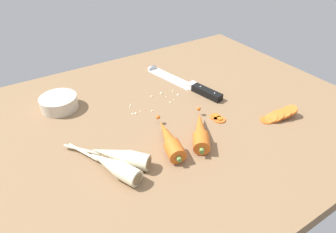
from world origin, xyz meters
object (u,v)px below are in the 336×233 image
object	(u,v)px
parsnip_front	(119,156)
prep_bowl	(59,102)
parsnip_mid_left	(113,166)
carrot_slice_stack	(279,115)
chefs_knife	(179,81)
carrot_slice_stray_mid	(215,116)
whole_carrot_second	(200,131)
carrot_slice_stray_near	(220,119)
whole_carrot	(169,140)

from	to	relation	value
parsnip_front	prep_bowl	size ratio (longest dim) A/B	1.74
parsnip_mid_left	carrot_slice_stack	world-z (taller)	parsnip_mid_left
chefs_knife	parsnip_mid_left	size ratio (longest dim) A/B	1.63
carrot_slice_stack	carrot_slice_stray_mid	bearing A→B (deg)	146.08
whole_carrot_second	parsnip_front	world-z (taller)	whole_carrot_second
parsnip_mid_left	carrot_slice_stack	xyz separation A→B (cm)	(49.18, -5.99, -0.78)
whole_carrot_second	carrot_slice_stray_mid	world-z (taller)	whole_carrot_second
parsnip_front	carrot_slice_stray_mid	world-z (taller)	parsnip_front
carrot_slice_stack	carrot_slice_stray_near	size ratio (longest dim) A/B	3.36
carrot_slice_stack	prep_bowl	xyz separation A→B (cm)	(-52.19, 39.42, 0.95)
whole_carrot_second	parsnip_front	distance (cm)	22.09
chefs_knife	parsnip_mid_left	xyz separation A→B (cm)	(-36.88, -27.31, 1.33)
chefs_knife	whole_carrot	distance (cm)	33.98
whole_carrot_second	prep_bowl	distance (cm)	43.82
parsnip_front	whole_carrot_second	bearing A→B (deg)	-7.41
whole_carrot	parsnip_front	xyz separation A→B (cm)	(-13.14, 1.38, -0.12)
parsnip_front	parsnip_mid_left	size ratio (longest dim) A/B	0.90
chefs_knife	parsnip_mid_left	distance (cm)	45.91
carrot_slice_stray_near	carrot_slice_stray_mid	world-z (taller)	same
parsnip_mid_left	prep_bowl	size ratio (longest dim) A/B	1.93
parsnip_front	prep_bowl	distance (cm)	31.77
whole_carrot_second	prep_bowl	world-z (taller)	whole_carrot_second
parsnip_front	carrot_slice_stray_near	distance (cm)	31.51
parsnip_front	prep_bowl	bearing A→B (deg)	100.11
chefs_knife	carrot_slice_stray_near	size ratio (longest dim) A/B	10.21
prep_bowl	carrot_slice_stray_mid	bearing A→B (deg)	-38.30
parsnip_mid_left	carrot_slice_stray_mid	xyz separation A→B (cm)	(33.91, 4.28, -1.62)
whole_carrot_second	carrot_slice_stray_mid	distance (cm)	10.81
whole_carrot_second	carrot_slice_stray_mid	xyz separation A→B (cm)	(9.44, 4.98, -1.74)
parsnip_front	carrot_slice_stray_mid	distance (cm)	31.46
parsnip_front	carrot_slice_stray_mid	xyz separation A→B (cm)	(31.35, 2.13, -1.62)
chefs_knife	parsnip_mid_left	world-z (taller)	parsnip_mid_left
parsnip_front	chefs_knife	bearing A→B (deg)	36.24
chefs_knife	carrot_slice_stack	distance (cm)	35.50
chefs_knife	carrot_slice_stray_mid	bearing A→B (deg)	-97.36
carrot_slice_stray_mid	carrot_slice_stack	bearing A→B (deg)	-33.92
whole_carrot_second	parsnip_mid_left	distance (cm)	24.48
whole_carrot	parsnip_mid_left	bearing A→B (deg)	-177.18
chefs_knife	prep_bowl	distance (cm)	40.39
parsnip_front	carrot_slice_stack	bearing A→B (deg)	-9.91
carrot_slice_stray_mid	prep_bowl	bearing A→B (deg)	141.70
parsnip_front	prep_bowl	world-z (taller)	same
whole_carrot_second	carrot_slice_stack	xyz separation A→B (cm)	(24.71, -5.29, -0.90)
whole_carrot	carrot_slice_stack	world-z (taller)	whole_carrot
chefs_knife	parsnip_front	size ratio (longest dim) A/B	1.81
whole_carrot_second	carrot_slice_stray_near	distance (cm)	10.24
whole_carrot	whole_carrot_second	size ratio (longest dim) A/B	1.13
whole_carrot	carrot_slice_stray_near	size ratio (longest dim) A/B	5.41
carrot_slice_stray_near	whole_carrot_second	bearing A→B (deg)	-161.38
whole_carrot	carrot_slice_stray_mid	size ratio (longest dim) A/B	5.57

